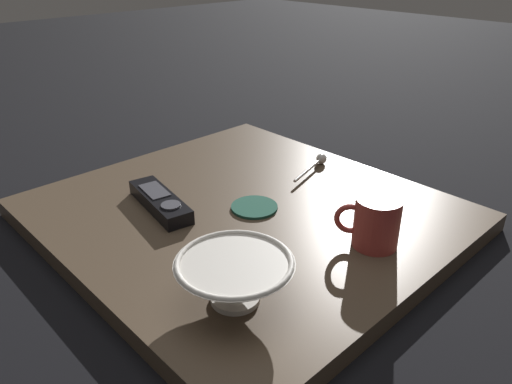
{
  "coord_description": "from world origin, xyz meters",
  "views": [
    {
      "loc": [
        -0.52,
        -0.58,
        0.46
      ],
      "look_at": [
        0.03,
        0.0,
        0.05
      ],
      "focal_mm": 34.42,
      "sensor_mm": 36.0,
      "label": 1
    }
  ],
  "objects_px": {
    "cereal_bowl": "(235,278)",
    "coffee_mug": "(375,222)",
    "teaspoon": "(318,162)",
    "tv_remote_near": "(160,201)",
    "drink_coaster": "(254,207)"
  },
  "relations": [
    {
      "from": "cereal_bowl",
      "to": "teaspoon",
      "type": "xyz_separation_m",
      "value": [
        0.42,
        0.21,
        -0.03
      ]
    },
    {
      "from": "coffee_mug",
      "to": "teaspoon",
      "type": "xyz_separation_m",
      "value": [
        0.17,
        0.26,
        -0.03
      ]
    },
    {
      "from": "cereal_bowl",
      "to": "teaspoon",
      "type": "bearing_deg",
      "value": 26.4
    },
    {
      "from": "coffee_mug",
      "to": "tv_remote_near",
      "type": "height_order",
      "value": "coffee_mug"
    },
    {
      "from": "tv_remote_near",
      "to": "drink_coaster",
      "type": "bearing_deg",
      "value": -44.2
    },
    {
      "from": "cereal_bowl",
      "to": "coffee_mug",
      "type": "relative_size",
      "value": 1.71
    },
    {
      "from": "drink_coaster",
      "to": "coffee_mug",
      "type": "bearing_deg",
      "value": -76.07
    },
    {
      "from": "cereal_bowl",
      "to": "drink_coaster",
      "type": "distance_m",
      "value": 0.26
    },
    {
      "from": "teaspoon",
      "to": "tv_remote_near",
      "type": "xyz_separation_m",
      "value": [
        -0.35,
        0.08,
        0.0
      ]
    },
    {
      "from": "coffee_mug",
      "to": "cereal_bowl",
      "type": "bearing_deg",
      "value": 168.87
    },
    {
      "from": "tv_remote_near",
      "to": "teaspoon",
      "type": "bearing_deg",
      "value": -12.39
    },
    {
      "from": "cereal_bowl",
      "to": "coffee_mug",
      "type": "height_order",
      "value": "coffee_mug"
    },
    {
      "from": "coffee_mug",
      "to": "drink_coaster",
      "type": "xyz_separation_m",
      "value": [
        -0.05,
        0.22,
        -0.04
      ]
    },
    {
      "from": "coffee_mug",
      "to": "drink_coaster",
      "type": "height_order",
      "value": "coffee_mug"
    },
    {
      "from": "cereal_bowl",
      "to": "teaspoon",
      "type": "height_order",
      "value": "cereal_bowl"
    }
  ]
}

